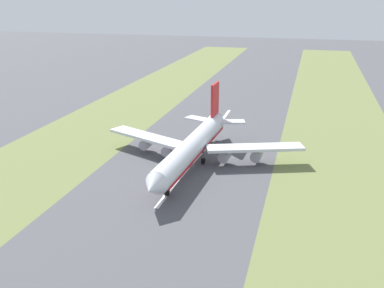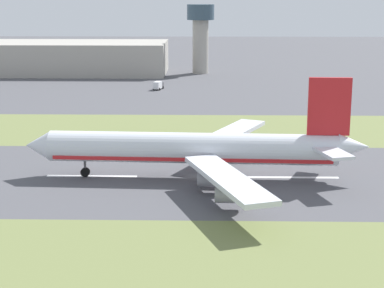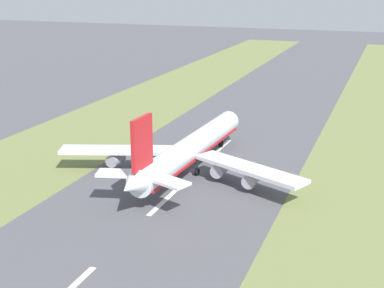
% 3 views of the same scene
% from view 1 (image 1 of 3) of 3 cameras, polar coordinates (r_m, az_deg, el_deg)
% --- Properties ---
extents(ground_plane, '(800.00, 800.00, 0.00)m').
position_cam_1_polar(ground_plane, '(135.12, -0.46, -2.70)').
color(ground_plane, '#4C4C51').
extents(grass_median_west, '(40.00, 600.00, 0.01)m').
position_cam_1_polar(grass_median_west, '(131.45, 18.88, -4.40)').
color(grass_median_west, olive).
rests_on(grass_median_west, ground).
extents(grass_median_east, '(40.00, 600.00, 0.01)m').
position_cam_1_polar(grass_median_east, '(152.59, -16.99, -0.99)').
color(grass_median_east, olive).
rests_on(grass_median_east, ground).
extents(centreline_dash_near, '(1.20, 18.00, 0.01)m').
position_cam_1_polar(centreline_dash_near, '(190.31, 4.29, 3.66)').
color(centreline_dash_near, silver).
rests_on(centreline_dash_near, ground).
extents(centreline_dash_mid, '(1.20, 18.00, 0.01)m').
position_cam_1_polar(centreline_dash_mid, '(152.85, 1.47, -0.11)').
color(centreline_dash_mid, silver).
rests_on(centreline_dash_mid, ground).
extents(centreline_dash_far, '(1.20, 18.00, 0.01)m').
position_cam_1_polar(centreline_dash_far, '(117.07, -3.13, -6.25)').
color(centreline_dash_far, silver).
rests_on(centreline_dash_far, ground).
extents(airplane_main_jet, '(64.07, 67.18, 20.20)m').
position_cam_1_polar(airplane_main_jet, '(133.97, 0.25, -0.15)').
color(airplane_main_jet, silver).
rests_on(airplane_main_jet, ground).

